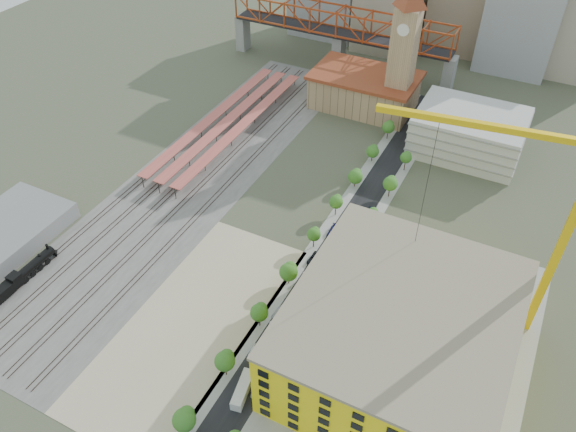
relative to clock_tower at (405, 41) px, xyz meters
The scene contains 31 objects.
ground 85.36m from the clock_tower, 95.71° to the right, with size 400.00×400.00×0.00m, color #474C38.
ballast_strip 81.63m from the clock_tower, 125.15° to the right, with size 36.00×165.00×0.06m, color #605E59.
dirt_lot 115.74m from the clock_tower, 96.14° to the right, with size 28.00×67.00×0.06m, color tan.
street_asphalt 71.48m from the clock_tower, 82.98° to the right, with size 12.00×170.00×0.06m, color black.
sidewalk_west 71.08m from the clock_tower, 87.80° to the right, with size 3.00×170.00×0.04m, color gray.
sidewalk_east 72.31m from the clock_tower, 78.27° to the right, with size 3.00×170.00×0.04m, color gray.
construction_pad 110.41m from the clock_tower, 69.69° to the right, with size 50.00×90.00×0.06m, color gray.
rail_tracks 82.57m from the clock_tower, 126.24° to the right, with size 26.56×160.00×0.18m.
platform_canopies 65.08m from the clock_tower, 144.47° to the right, with size 16.00×80.00×4.12m.
station_hall 25.65m from the clock_tower, behind, with size 38.00×24.00×13.10m.
clock_tower is the anchor object (origin of this frame).
parking_garage 36.81m from the clock_tower, 19.64° to the right, with size 34.00×26.00×14.00m, color silver.
truss_bridge 42.56m from the clock_tower, 142.85° to the left, with size 94.00×9.60×25.60m.
construction_building 107.36m from the clock_tower, 71.22° to the right, with size 44.60×50.60×18.80m.
warehouse 135.13m from the clock_tower, 123.93° to the right, with size 22.00×32.00×5.00m, color gray.
street_trees 80.70m from the clock_tower, 83.91° to the right, with size 15.40×124.40×8.00m.
distant_hills 213.32m from the clock_tower, 78.30° to the left, with size 647.00×264.00×227.00m.
locomotive 134.86m from the clock_tower, 116.02° to the right, with size 2.77×21.40×5.35m.
tower_crane 95.14m from the clock_tower, 54.66° to the right, with size 55.50×9.52×59.53m.
site_trailer_a 125.55m from the clock_tower, 86.26° to the right, with size 2.38×9.06×2.48m, color silver.
site_trailer_b 104.71m from the clock_tower, 85.46° to the right, with size 2.59×9.83×2.69m, color silver.
site_trailer_c 98.87m from the clock_tower, 85.17° to the right, with size 2.58×9.80×2.68m, color silver.
site_trailer_d 87.76m from the clock_tower, 84.50° to the right, with size 2.60×9.87×2.70m, color silver.
car_0 115.99m from the clock_tower, 87.45° to the right, with size 1.57×3.90×1.33m, color silver.
car_1 103.92m from the clock_tower, 87.14° to the right, with size 1.50×4.31×1.42m, color gray.
car_2 84.73m from the clock_tower, 86.42° to the right, with size 2.52×5.47×1.52m, color black.
car_3 73.36m from the clock_tower, 85.77° to the right, with size 2.13×5.25×1.52m, color #1B1E50.
car_4 124.20m from the clock_tower, 84.79° to the right, with size 1.89×4.70×1.60m, color white.
car_5 112.04m from the clock_tower, 84.18° to the right, with size 1.47×4.23×1.39m, color #ACACB2.
car_6 78.68m from the clock_tower, 81.39° to the right, with size 2.15×4.67×1.30m, color black.
car_7 63.86m from the clock_tower, 78.96° to the right, with size 2.14×5.27×1.53m, color navy.
Camera 1 is at (54.15, -96.15, 106.45)m, focal length 35.00 mm.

